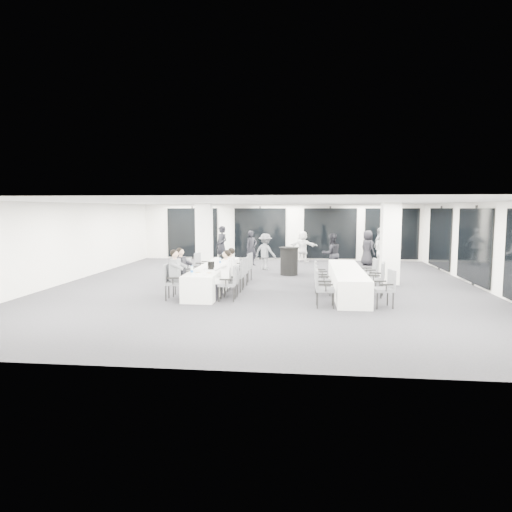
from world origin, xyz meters
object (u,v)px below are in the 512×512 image
(standing_guest_a, at_px, (251,246))
(ice_bucket_near, at_px, (211,265))
(cocktail_table, at_px, (289,261))
(chair_main_right_far, at_px, (246,265))
(chair_side_left_mid, at_px, (320,278))
(chair_main_left_mid, at_px, (187,272))
(standing_guest_e, at_px, (368,246))
(standing_guest_h, at_px, (384,248))
(banquet_table_side, at_px, (347,281))
(chair_main_right_mid, at_px, (238,273))
(banquet_table_main, at_px, (214,277))
(chair_main_right_second, at_px, (234,279))
(chair_side_left_far, at_px, (319,272))
(chair_main_left_fourth, at_px, (193,270))
(chair_main_left_second, at_px, (178,279))
(chair_side_left_near, at_px, (322,286))
(chair_side_right_mid, at_px, (378,277))
(ice_bucket_far, at_px, (222,258))
(standing_guest_d, at_px, (380,243))
(standing_guest_f, at_px, (303,244))
(chair_side_right_far, at_px, (371,271))
(standing_guest_b, at_px, (332,251))
(chair_main_right_fourth, at_px, (242,270))
(standing_guest_g, at_px, (222,243))
(chair_side_right_near, at_px, (386,286))
(standing_guest_c, at_px, (265,249))
(chair_main_left_far, at_px, (201,265))
(chair_main_left_near, at_px, (171,280))

(standing_guest_a, relative_size, ice_bucket_near, 7.58)
(cocktail_table, distance_m, chair_main_right_far, 2.25)
(chair_side_left_mid, bearing_deg, chair_main_left_mid, -102.31)
(standing_guest_e, distance_m, standing_guest_h, 2.59)
(banquet_table_side, height_order, chair_main_right_mid, chair_main_right_mid)
(banquet_table_main, xyz_separation_m, chair_main_right_second, (0.83, -1.18, 0.14))
(chair_main_right_second, distance_m, chair_side_left_far, 3.12)
(banquet_table_main, relative_size, chair_main_left_fourth, 5.45)
(chair_main_left_second, xyz_separation_m, standing_guest_h, (6.86, 5.46, 0.51))
(chair_main_left_fourth, bearing_deg, chair_side_left_near, 51.42)
(chair_side_left_mid, relative_size, standing_guest_e, 0.49)
(chair_side_left_mid, bearing_deg, chair_side_right_mid, 79.74)
(ice_bucket_near, xyz_separation_m, ice_bucket_far, (-0.01, 1.96, 0.01))
(chair_main_left_fourth, distance_m, standing_guest_d, 9.93)
(standing_guest_f, distance_m, ice_bucket_near, 9.03)
(standing_guest_e, bearing_deg, chair_side_left_far, 125.88)
(chair_side_right_mid, height_order, ice_bucket_far, chair_side_right_mid)
(chair_main_right_mid, relative_size, chair_side_right_far, 1.02)
(standing_guest_a, xyz_separation_m, ice_bucket_near, (-0.40, -6.95, -0.03))
(chair_side_right_mid, bearing_deg, chair_main_right_far, 74.39)
(standing_guest_b, xyz_separation_m, standing_guest_d, (2.44, 3.71, 0.05))
(chair_main_right_fourth, relative_size, chair_side_left_near, 0.98)
(cocktail_table, height_order, standing_guest_g, standing_guest_g)
(chair_side_right_near, bearing_deg, standing_guest_e, -14.14)
(chair_main_left_mid, xyz_separation_m, standing_guest_b, (4.79, 3.85, 0.37))
(ice_bucket_far, bearing_deg, chair_main_left_mid, -124.58)
(chair_main_right_fourth, bearing_deg, chair_main_left_mid, 120.73)
(cocktail_table, height_order, standing_guest_c, standing_guest_c)
(chair_side_right_far, distance_m, standing_guest_a, 7.16)
(chair_side_left_mid, xyz_separation_m, chair_side_left_far, (0.00, 1.31, -0.02))
(chair_side_right_near, bearing_deg, chair_main_left_far, 45.93)
(chair_main_left_mid, distance_m, chair_main_right_second, 1.92)
(chair_main_left_near, height_order, chair_main_left_fourth, chair_main_left_near)
(chair_side_left_mid, distance_m, standing_guest_f, 8.49)
(chair_main_right_mid, height_order, chair_main_right_fourth, chair_main_right_mid)
(chair_main_left_second, xyz_separation_m, chair_main_right_second, (1.65, 0.16, 0.01))
(chair_main_left_fourth, relative_size, standing_guest_f, 0.53)
(chair_main_left_far, bearing_deg, standing_guest_e, 137.42)
(chair_main_right_fourth, relative_size, standing_guest_f, 0.57)
(chair_main_right_fourth, relative_size, ice_bucket_far, 3.87)
(chair_main_left_mid, bearing_deg, standing_guest_g, 172.19)
(standing_guest_c, relative_size, standing_guest_e, 0.96)
(chair_main_right_mid, xyz_separation_m, standing_guest_b, (3.12, 4.02, 0.35))
(standing_guest_f, height_order, ice_bucket_far, standing_guest_f)
(standing_guest_c, bearing_deg, standing_guest_b, -174.95)
(banquet_table_side, xyz_separation_m, ice_bucket_far, (-4.15, 1.40, 0.50))
(chair_main_left_fourth, distance_m, chair_side_left_far, 4.23)
(banquet_table_main, bearing_deg, standing_guest_e, 49.39)
(chair_side_left_near, height_order, chair_side_right_mid, chair_side_right_mid)
(standing_guest_c, bearing_deg, banquet_table_side, 147.48)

